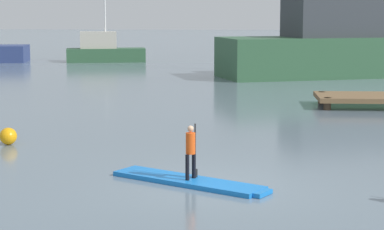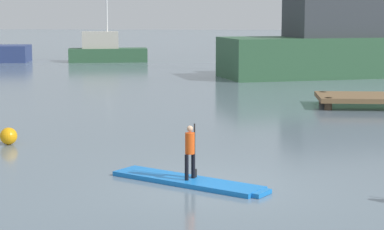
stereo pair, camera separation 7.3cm
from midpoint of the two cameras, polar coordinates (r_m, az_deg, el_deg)
The scene contains 6 objects.
ground_plane at distance 15.23m, azimuth 1.80°, elevation -5.57°, with size 240.00×240.00×0.00m, color slate.
paddleboard_near at distance 15.32m, azimuth -0.29°, elevation -5.29°, with size 3.49×2.46×0.10m.
paddler_child_solo at distance 15.18m, azimuth -0.23°, elevation -2.73°, with size 0.28×0.36×1.17m.
fishing_boat_white_large at distance 41.09m, azimuth 12.45°, elevation 5.33°, with size 15.36×8.62×14.40m.
motor_boat_small_navy at distance 51.34m, azimuth -7.08°, elevation 5.12°, with size 5.74×2.82×4.39m.
mooring_buoy_near at distance 20.29m, azimuth -14.49°, elevation -1.64°, with size 0.47×0.47×0.47m, color orange.
Camera 1 is at (0.47, -14.78, 3.67)m, focal length 67.14 mm.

